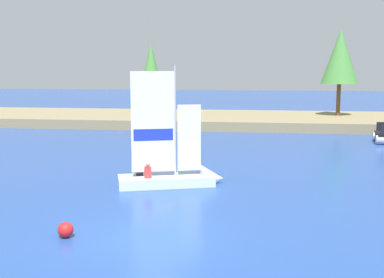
{
  "coord_description": "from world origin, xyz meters",
  "views": [
    {
      "loc": [
        3.36,
        -13.59,
        4.96
      ],
      "look_at": [
        -0.31,
        12.44,
        1.2
      ],
      "focal_mm": 46.41,
      "sensor_mm": 36.0,
      "label": 1
    }
  ],
  "objects": [
    {
      "name": "sailboat",
      "position": [
        0.05,
        6.94,
        0.42
      ],
      "size": [
        4.72,
        2.71,
        5.5
      ],
      "rotation": [
        0.0,
        0.0,
        0.32
      ],
      "color": "silver",
      "rests_on": "ground"
    },
    {
      "name": "ground_plane",
      "position": [
        0.0,
        0.0,
        0.0
      ],
      "size": [
        200.0,
        200.0,
        0.0
      ],
      "primitive_type": "plane",
      "color": "#234793"
    },
    {
      "name": "channel_buoy",
      "position": [
        -2.31,
        -0.15,
        0.23
      ],
      "size": [
        0.46,
        0.46,
        0.46
      ],
      "primitive_type": "sphere",
      "color": "red",
      "rests_on": "ground"
    },
    {
      "name": "shoreline_tree_midleft",
      "position": [
        10.08,
        31.81,
        5.96
      ],
      "size": [
        3.21,
        3.21,
        7.59
      ],
      "color": "brown",
      "rests_on": "shore_bank"
    },
    {
      "name": "shoreline_tree_left",
      "position": [
        -7.36,
        33.98,
        5.21
      ],
      "size": [
        2.05,
        2.05,
        6.63
      ],
      "color": "brown",
      "rests_on": "shore_bank"
    },
    {
      "name": "shore_bank",
      "position": [
        0.0,
        30.71,
        0.39
      ],
      "size": [
        80.0,
        11.61,
        0.78
      ],
      "primitive_type": "cube",
      "color": "#897A56",
      "rests_on": "ground"
    }
  ]
}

